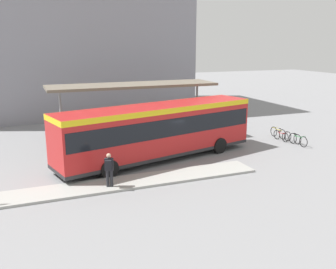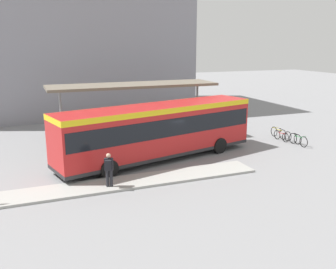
{
  "view_description": "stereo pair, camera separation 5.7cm",
  "coord_description": "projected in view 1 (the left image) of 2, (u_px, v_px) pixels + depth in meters",
  "views": [
    {
      "loc": [
        -7.34,
        -19.97,
        6.72
      ],
      "look_at": [
        0.62,
        0.0,
        1.46
      ],
      "focal_mm": 40.0,
      "sensor_mm": 36.0,
      "label": 1
    },
    {
      "loc": [
        -7.29,
        -19.99,
        6.72
      ],
      "look_at": [
        0.62,
        0.0,
        1.46
      ],
      "focal_mm": 40.0,
      "sensor_mm": 36.0,
      "label": 2
    }
  ],
  "objects": [
    {
      "name": "bicycle_green",
      "position": [
        298.0,
        140.0,
        25.21
      ],
      "size": [
        0.48,
        1.73,
        0.75
      ],
      "rotation": [
        0.0,
        0.0,
        -1.52
      ],
      "color": "black",
      "rests_on": "ground_plane"
    },
    {
      "name": "station_shelter",
      "position": [
        133.0,
        86.0,
        25.89
      ],
      "size": [
        11.65,
        3.23,
        3.98
      ],
      "color": "#706656",
      "rests_on": "ground_plane"
    },
    {
      "name": "pedestrian_waiting",
      "position": [
        109.0,
        168.0,
        17.43
      ],
      "size": [
        0.48,
        0.51,
        1.63
      ],
      "rotation": [
        0.0,
        0.0,
        1.2
      ],
      "color": "#232328",
      "rests_on": "curb_island"
    },
    {
      "name": "bicycle_white",
      "position": [
        292.0,
        137.0,
        25.92
      ],
      "size": [
        0.48,
        1.64,
        0.71
      ],
      "rotation": [
        0.0,
        0.0,
        1.64
      ],
      "color": "black",
      "rests_on": "ground_plane"
    },
    {
      "name": "city_bus",
      "position": [
        158.0,
        128.0,
        21.81
      ],
      "size": [
        12.61,
        5.4,
        3.24
      ],
      "rotation": [
        0.0,
        0.0,
        0.24
      ],
      "color": "red",
      "rests_on": "ground_plane"
    },
    {
      "name": "ground_plane",
      "position": [
        158.0,
        159.0,
        22.26
      ],
      "size": [
        120.0,
        120.0,
        0.0
      ],
      "primitive_type": "plane",
      "color": "gray"
    },
    {
      "name": "bicycle_red",
      "position": [
        281.0,
        136.0,
        26.44
      ],
      "size": [
        0.48,
        1.56,
        0.68
      ],
      "rotation": [
        0.0,
        0.0,
        -1.54
      ],
      "color": "black",
      "rests_on": "ground_plane"
    },
    {
      "name": "curb_island",
      "position": [
        132.0,
        182.0,
        18.44
      ],
      "size": [
        13.13,
        1.8,
        0.12
      ],
      "color": "#9E9E99",
      "rests_on": "ground_plane"
    },
    {
      "name": "potted_planter_near_shelter",
      "position": [
        83.0,
        146.0,
        22.56
      ],
      "size": [
        0.98,
        0.98,
        1.37
      ],
      "color": "slate",
      "rests_on": "ground_plane"
    },
    {
      "name": "bicycle_yellow",
      "position": [
        278.0,
        133.0,
        27.2
      ],
      "size": [
        0.48,
        1.73,
        0.75
      ],
      "rotation": [
        0.0,
        0.0,
        1.57
      ],
      "color": "black",
      "rests_on": "ground_plane"
    },
    {
      "name": "station_building",
      "position": [
        67.0,
        25.0,
        37.11
      ],
      "size": [
        22.17,
        13.25,
        16.9
      ],
      "color": "gray",
      "rests_on": "ground_plane"
    },
    {
      "name": "potted_planter_far_side",
      "position": [
        184.0,
        134.0,
        25.51
      ],
      "size": [
        0.9,
        0.9,
        1.33
      ],
      "color": "slate",
      "rests_on": "ground_plane"
    }
  ]
}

